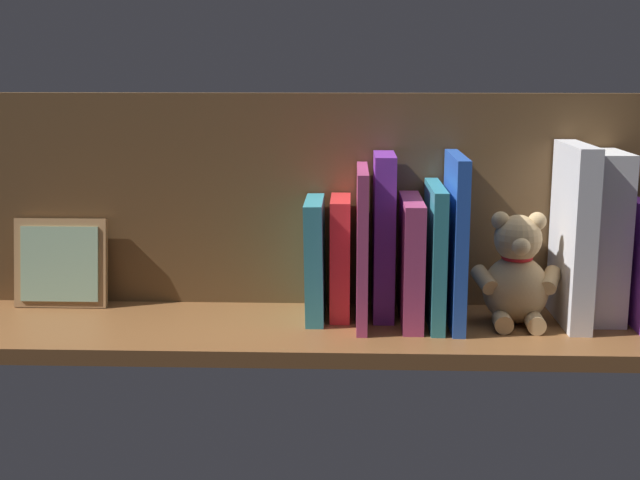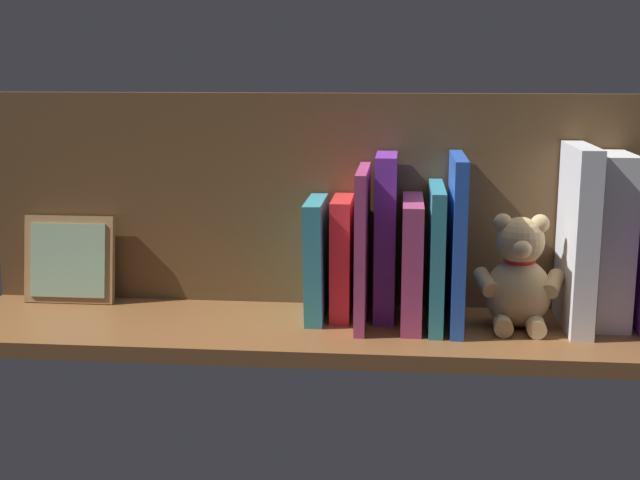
{
  "view_description": "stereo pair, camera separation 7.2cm",
  "coord_description": "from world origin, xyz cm",
  "px_view_note": "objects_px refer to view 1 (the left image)",
  "views": [
    {
      "loc": [
        -4.26,
        117.19,
        36.4
      ],
      "look_at": [
        0.0,
        0.0,
        12.1
      ],
      "focal_mm": 47.96,
      "sensor_mm": 36.0,
      "label": 1
    },
    {
      "loc": [
        -11.4,
        116.71,
        36.4
      ],
      "look_at": [
        0.0,
        0.0,
        12.1
      ],
      "focal_mm": 47.96,
      "sensor_mm": 36.0,
      "label": 2
    }
  ],
  "objects_px": {
    "book_0": "(636,262)",
    "teddy_bear": "(517,275)",
    "picture_frame_leaning": "(61,263)",
    "dictionary_thick_white": "(604,236)"
  },
  "relations": [
    {
      "from": "book_0",
      "to": "teddy_bear",
      "type": "relative_size",
      "value": 1.09
    },
    {
      "from": "picture_frame_leaning",
      "to": "dictionary_thick_white",
      "type": "bearing_deg",
      "value": 177.39
    },
    {
      "from": "dictionary_thick_white",
      "to": "teddy_bear",
      "type": "bearing_deg",
      "value": 13.28
    },
    {
      "from": "book_0",
      "to": "dictionary_thick_white",
      "type": "height_order",
      "value": "dictionary_thick_white"
    },
    {
      "from": "dictionary_thick_white",
      "to": "picture_frame_leaning",
      "type": "distance_m",
      "value": 0.8
    },
    {
      "from": "teddy_bear",
      "to": "picture_frame_leaning",
      "type": "bearing_deg",
      "value": -3.27
    },
    {
      "from": "teddy_bear",
      "to": "picture_frame_leaning",
      "type": "relative_size",
      "value": 1.15
    },
    {
      "from": "book_0",
      "to": "teddy_bear",
      "type": "distance_m",
      "value": 0.17
    },
    {
      "from": "dictionary_thick_white",
      "to": "picture_frame_leaning",
      "type": "height_order",
      "value": "dictionary_thick_white"
    },
    {
      "from": "dictionary_thick_white",
      "to": "teddy_bear",
      "type": "height_order",
      "value": "dictionary_thick_white"
    }
  ]
}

